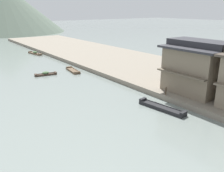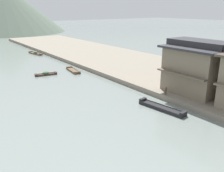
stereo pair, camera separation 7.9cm
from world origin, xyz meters
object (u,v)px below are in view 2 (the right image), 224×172
object	(u,v)px
boat_midriver_upstream	(73,71)
house_waterfront_tall	(198,67)
boat_midriver_drifting	(46,74)
mooring_post_dock_mid	(166,91)
boat_moored_far	(35,53)
boat_moored_second	(162,108)

from	to	relation	value
boat_midriver_upstream	house_waterfront_tall	bearing A→B (deg)	-72.02
boat_midriver_drifting	mooring_post_dock_mid	distance (m)	20.16
boat_moored_far	boat_midriver_upstream	size ratio (longest dim) A/B	1.13
mooring_post_dock_mid	boat_midriver_upstream	bearing A→B (deg)	97.53
boat_midriver_drifting	boat_midriver_upstream	bearing A→B (deg)	-4.34
boat_moored_second	boat_moored_far	distance (m)	40.04
house_waterfront_tall	mooring_post_dock_mid	distance (m)	4.87
boat_midriver_upstream	boat_moored_far	bearing A→B (deg)	88.59
boat_moored_far	boat_midriver_drifting	xyz separation A→B (m)	(-5.19, -19.48, -0.00)
boat_moored_far	mooring_post_dock_mid	bearing A→B (deg)	-87.08
boat_midriver_drifting	mooring_post_dock_mid	bearing A→B (deg)	-69.24
house_waterfront_tall	mooring_post_dock_mid	bearing A→B (deg)	162.70
boat_moored_far	mooring_post_dock_mid	xyz separation A→B (m)	(1.95, -38.31, 0.86)
boat_moored_far	boat_midriver_drifting	distance (m)	20.16
boat_moored_far	house_waterfront_tall	xyz separation A→B (m)	(5.91, -39.54, 3.42)
boat_moored_second	house_waterfront_tall	bearing A→B (deg)	4.38
boat_midriver_upstream	mooring_post_dock_mid	world-z (taller)	mooring_post_dock_mid
boat_moored_far	house_waterfront_tall	bearing A→B (deg)	-81.50
boat_moored_far	boat_midriver_upstream	distance (m)	19.84
boat_moored_second	house_waterfront_tall	distance (m)	7.36
boat_midriver_drifting	house_waterfront_tall	size ratio (longest dim) A/B	0.49
boat_moored_second	mooring_post_dock_mid	xyz separation A→B (m)	(2.51, 1.73, 0.90)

